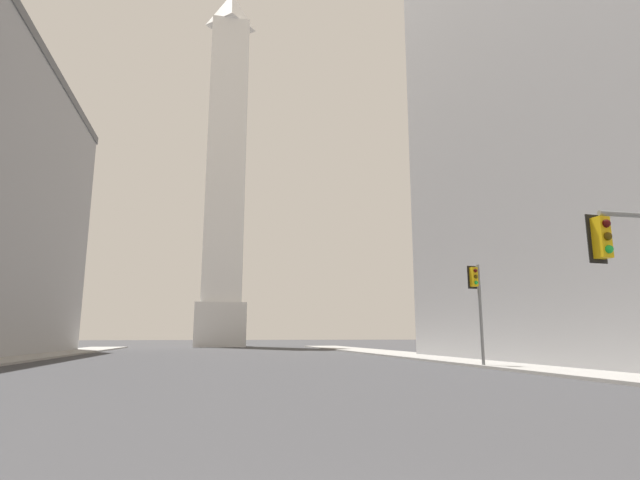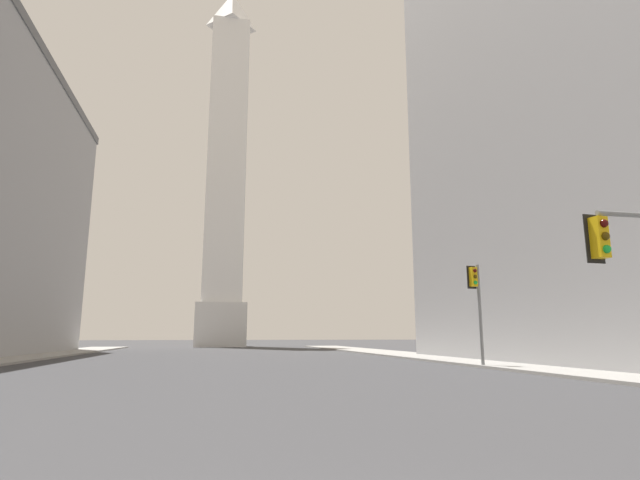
{
  "view_description": "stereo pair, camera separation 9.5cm",
  "coord_description": "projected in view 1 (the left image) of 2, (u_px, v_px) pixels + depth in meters",
  "views": [
    {
      "loc": [
        -1.43,
        -2.89,
        1.75
      ],
      "look_at": [
        8.13,
        41.23,
        10.41
      ],
      "focal_mm": 28.0,
      "sensor_mm": 36.0,
      "label": 1
    },
    {
      "loc": [
        -1.33,
        -2.91,
        1.75
      ],
      "look_at": [
        8.13,
        41.23,
        10.41
      ],
      "focal_mm": 28.0,
      "sensor_mm": 36.0,
      "label": 2
    }
  ],
  "objects": [
    {
      "name": "obelisk",
      "position": [
        226.0,
        167.0,
        83.89
      ],
      "size": [
        7.84,
        7.84,
        62.48
      ],
      "color": "silver",
      "rests_on": "ground_plane"
    },
    {
      "name": "traffic_light_mid_right",
      "position": [
        478.0,
        299.0,
        28.29
      ],
      "size": [
        0.79,
        0.52,
        5.74
      ],
      "color": "slate",
      "rests_on": "ground_plane"
    },
    {
      "name": "sidewalk_right",
      "position": [
        470.0,
        361.0,
        33.21
      ],
      "size": [
        5.0,
        94.47,
        0.15
      ],
      "primitive_type": "cube",
      "color": "gray",
      "rests_on": "ground_plane"
    }
  ]
}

